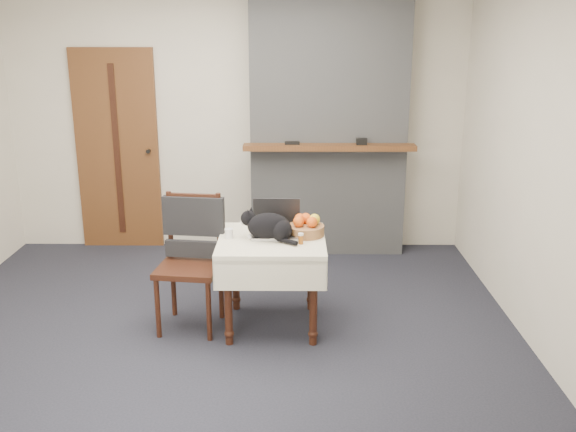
{
  "coord_description": "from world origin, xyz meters",
  "views": [
    {
      "loc": [
        0.56,
        -4.35,
        2.19
      ],
      "look_at": [
        0.52,
        0.05,
        0.88
      ],
      "focal_mm": 40.0,
      "sensor_mm": 36.0,
      "label": 1
    }
  ],
  "objects_px": {
    "fruit_basket": "(306,227)",
    "laptop": "(276,226)",
    "cat": "(270,227)",
    "side_table": "(272,253)",
    "chair": "(192,243)",
    "cream_jar": "(229,233)",
    "door": "(118,150)",
    "pill_bottle": "(301,238)"
  },
  "relations": [
    {
      "from": "laptop",
      "to": "fruit_basket",
      "type": "relative_size",
      "value": 1.3
    },
    {
      "from": "laptop",
      "to": "cream_jar",
      "type": "bearing_deg",
      "value": -163.48
    },
    {
      "from": "cream_jar",
      "to": "pill_bottle",
      "type": "relative_size",
      "value": 0.88
    },
    {
      "from": "fruit_basket",
      "to": "door",
      "type": "bearing_deg",
      "value": 135.92
    },
    {
      "from": "laptop",
      "to": "cream_jar",
      "type": "xyz_separation_m",
      "value": [
        -0.34,
        -0.1,
        -0.03
      ]
    },
    {
      "from": "fruit_basket",
      "to": "chair",
      "type": "bearing_deg",
      "value": -179.65
    },
    {
      "from": "laptop",
      "to": "pill_bottle",
      "type": "bearing_deg",
      "value": -50.73
    },
    {
      "from": "cat",
      "to": "cream_jar",
      "type": "xyz_separation_m",
      "value": [
        -0.3,
        0.03,
        -0.06
      ]
    },
    {
      "from": "door",
      "to": "fruit_basket",
      "type": "bearing_deg",
      "value": -44.08
    },
    {
      "from": "fruit_basket",
      "to": "chair",
      "type": "distance_m",
      "value": 0.86
    },
    {
      "from": "door",
      "to": "laptop",
      "type": "height_order",
      "value": "door"
    },
    {
      "from": "fruit_basket",
      "to": "laptop",
      "type": "bearing_deg",
      "value": 173.48
    },
    {
      "from": "cat",
      "to": "cream_jar",
      "type": "height_order",
      "value": "cat"
    },
    {
      "from": "side_table",
      "to": "cat",
      "type": "distance_m",
      "value": 0.21
    },
    {
      "from": "cream_jar",
      "to": "fruit_basket",
      "type": "bearing_deg",
      "value": 7.14
    },
    {
      "from": "laptop",
      "to": "cat",
      "type": "height_order",
      "value": "laptop"
    },
    {
      "from": "cat",
      "to": "chair",
      "type": "relative_size",
      "value": 0.43
    },
    {
      "from": "cat",
      "to": "pill_bottle",
      "type": "height_order",
      "value": "cat"
    },
    {
      "from": "side_table",
      "to": "laptop",
      "type": "xyz_separation_m",
      "value": [
        0.03,
        0.1,
        0.18
      ]
    },
    {
      "from": "laptop",
      "to": "door",
      "type": "bearing_deg",
      "value": 133.63
    },
    {
      "from": "door",
      "to": "cat",
      "type": "bearing_deg",
      "value": -50.07
    },
    {
      "from": "side_table",
      "to": "pill_bottle",
      "type": "bearing_deg",
      "value": -31.3
    },
    {
      "from": "side_table",
      "to": "laptop",
      "type": "height_order",
      "value": "laptop"
    },
    {
      "from": "side_table",
      "to": "cream_jar",
      "type": "xyz_separation_m",
      "value": [
        -0.31,
        0.0,
        0.15
      ]
    },
    {
      "from": "door",
      "to": "cream_jar",
      "type": "xyz_separation_m",
      "value": [
        1.29,
        -1.87,
        -0.26
      ]
    },
    {
      "from": "laptop",
      "to": "chair",
      "type": "distance_m",
      "value": 0.64
    },
    {
      "from": "cat",
      "to": "fruit_basket",
      "type": "bearing_deg",
      "value": 38.29
    },
    {
      "from": "side_table",
      "to": "laptop",
      "type": "distance_m",
      "value": 0.21
    },
    {
      "from": "side_table",
      "to": "cream_jar",
      "type": "bearing_deg",
      "value": 179.14
    },
    {
      "from": "pill_bottle",
      "to": "side_table",
      "type": "bearing_deg",
      "value": 148.7
    },
    {
      "from": "laptop",
      "to": "chair",
      "type": "bearing_deg",
      "value": -176.31
    },
    {
      "from": "cream_jar",
      "to": "chair",
      "type": "height_order",
      "value": "chair"
    },
    {
      "from": "cat",
      "to": "cream_jar",
      "type": "bearing_deg",
      "value": -169.62
    },
    {
      "from": "fruit_basket",
      "to": "pill_bottle",
      "type": "bearing_deg",
      "value": -101.01
    },
    {
      "from": "laptop",
      "to": "chair",
      "type": "relative_size",
      "value": 0.35
    },
    {
      "from": "cat",
      "to": "chair",
      "type": "xyz_separation_m",
      "value": [
        -0.59,
        0.1,
        -0.16
      ]
    },
    {
      "from": "chair",
      "to": "door",
      "type": "bearing_deg",
      "value": 126.26
    },
    {
      "from": "door",
      "to": "laptop",
      "type": "xyz_separation_m",
      "value": [
        1.63,
        -1.77,
        -0.24
      ]
    },
    {
      "from": "cat",
      "to": "fruit_basket",
      "type": "xyz_separation_m",
      "value": [
        0.26,
        0.1,
        -0.03
      ]
    },
    {
      "from": "laptop",
      "to": "cat",
      "type": "bearing_deg",
      "value": -107.54
    },
    {
      "from": "fruit_basket",
      "to": "side_table",
      "type": "bearing_deg",
      "value": -163.27
    },
    {
      "from": "door",
      "to": "cream_jar",
      "type": "relative_size",
      "value": 28.22
    }
  ]
}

